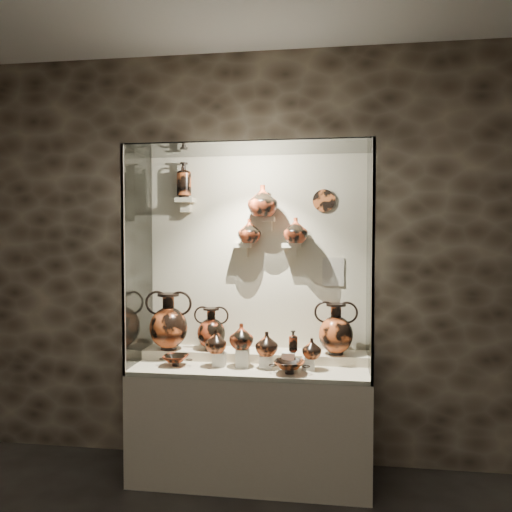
{
  "coord_description": "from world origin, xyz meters",
  "views": [
    {
      "loc": [
        0.54,
        -1.37,
        1.77
      ],
      "look_at": [
        0.03,
        2.22,
        1.63
      ],
      "focal_mm": 35.0,
      "sensor_mm": 36.0,
      "label": 1
    }
  ],
  "objects_px": {
    "jug_c": "(267,344)",
    "ovoid_vase_b": "(263,201)",
    "amphora_mid": "(211,329)",
    "jug_a": "(216,342)",
    "amphora_right": "(336,329)",
    "jug_e": "(312,348)",
    "kylix_left": "(176,359)",
    "ovoid_vase_c": "(296,230)",
    "kylix_right": "(289,366)",
    "ovoid_vase_a": "(249,231)",
    "lekythos_tall": "(184,178)",
    "jug_b": "(241,336)",
    "lekythos_small": "(293,340)",
    "amphora_left": "(169,321)"
  },
  "relations": [
    {
      "from": "ovoid_vase_b",
      "to": "lekythos_tall",
      "type": "bearing_deg",
      "value": 168.59
    },
    {
      "from": "kylix_right",
      "to": "ovoid_vase_a",
      "type": "bearing_deg",
      "value": 135.79
    },
    {
      "from": "jug_a",
      "to": "ovoid_vase_b",
      "type": "relative_size",
      "value": 0.69
    },
    {
      "from": "amphora_right",
      "to": "jug_e",
      "type": "height_order",
      "value": "amphora_right"
    },
    {
      "from": "lekythos_tall",
      "to": "amphora_mid",
      "type": "bearing_deg",
      "value": -0.28
    },
    {
      "from": "kylix_right",
      "to": "ovoid_vase_a",
      "type": "height_order",
      "value": "ovoid_vase_a"
    },
    {
      "from": "kylix_left",
      "to": "ovoid_vase_b",
      "type": "distance_m",
      "value": 1.33
    },
    {
      "from": "kylix_right",
      "to": "ovoid_vase_b",
      "type": "height_order",
      "value": "ovoid_vase_b"
    },
    {
      "from": "amphora_mid",
      "to": "jug_a",
      "type": "bearing_deg",
      "value": -66.34
    },
    {
      "from": "lekythos_tall",
      "to": "jug_e",
      "type": "bearing_deg",
      "value": 0.25
    },
    {
      "from": "kylix_left",
      "to": "ovoid_vase_c",
      "type": "relative_size",
      "value": 1.23
    },
    {
      "from": "lekythos_tall",
      "to": "kylix_right",
      "type": "bearing_deg",
      "value": -9.22
    },
    {
      "from": "jug_e",
      "to": "ovoid_vase_b",
      "type": "bearing_deg",
      "value": 141.16
    },
    {
      "from": "kylix_left",
      "to": "ovoid_vase_a",
      "type": "relative_size",
      "value": 1.29
    },
    {
      "from": "amphora_right",
      "to": "kylix_left",
      "type": "distance_m",
      "value": 1.19
    },
    {
      "from": "amphora_right",
      "to": "jug_c",
      "type": "relative_size",
      "value": 2.23
    },
    {
      "from": "kylix_right",
      "to": "amphora_left",
      "type": "bearing_deg",
      "value": 167.2
    },
    {
      "from": "ovoid_vase_a",
      "to": "jug_a",
      "type": "bearing_deg",
      "value": -150.25
    },
    {
      "from": "ovoid_vase_a",
      "to": "lekythos_tall",
      "type": "bearing_deg",
      "value": 154.13
    },
    {
      "from": "jug_e",
      "to": "amphora_mid",
      "type": "bearing_deg",
      "value": 157.15
    },
    {
      "from": "kylix_right",
      "to": "amphora_mid",
      "type": "bearing_deg",
      "value": 155.92
    },
    {
      "from": "jug_b",
      "to": "ovoid_vase_a",
      "type": "height_order",
      "value": "ovoid_vase_a"
    },
    {
      "from": "amphora_mid",
      "to": "jug_c",
      "type": "xyz_separation_m",
      "value": [
        0.45,
        -0.22,
        -0.06
      ]
    },
    {
      "from": "jug_a",
      "to": "jug_c",
      "type": "bearing_deg",
      "value": -0.13
    },
    {
      "from": "jug_a",
      "to": "jug_b",
      "type": "height_order",
      "value": "jug_b"
    },
    {
      "from": "amphora_mid",
      "to": "jug_b",
      "type": "distance_m",
      "value": 0.34
    },
    {
      "from": "jug_c",
      "to": "ovoid_vase_b",
      "type": "bearing_deg",
      "value": 96.97
    },
    {
      "from": "jug_a",
      "to": "jug_e",
      "type": "distance_m",
      "value": 0.69
    },
    {
      "from": "amphora_mid",
      "to": "jug_c",
      "type": "bearing_deg",
      "value": -22.76
    },
    {
      "from": "amphora_left",
      "to": "ovoid_vase_c",
      "type": "relative_size",
      "value": 2.28
    },
    {
      "from": "jug_c",
      "to": "ovoid_vase_c",
      "type": "xyz_separation_m",
      "value": [
        0.19,
        0.25,
        0.81
      ]
    },
    {
      "from": "amphora_left",
      "to": "lekythos_tall",
      "type": "bearing_deg",
      "value": 64.19
    },
    {
      "from": "amphora_mid",
      "to": "lekythos_small",
      "type": "height_order",
      "value": "amphora_mid"
    },
    {
      "from": "jug_a",
      "to": "kylix_left",
      "type": "distance_m",
      "value": 0.32
    },
    {
      "from": "jug_a",
      "to": "kylix_right",
      "type": "relative_size",
      "value": 0.6
    },
    {
      "from": "amphora_left",
      "to": "ovoid_vase_c",
      "type": "bearing_deg",
      "value": 19.34
    },
    {
      "from": "jug_c",
      "to": "kylix_right",
      "type": "height_order",
      "value": "jug_c"
    },
    {
      "from": "amphora_mid",
      "to": "kylix_left",
      "type": "xyz_separation_m",
      "value": [
        -0.21,
        -0.25,
        -0.18
      ]
    },
    {
      "from": "amphora_mid",
      "to": "ovoid_vase_b",
      "type": "distance_m",
      "value": 1.05
    },
    {
      "from": "jug_c",
      "to": "lekythos_small",
      "type": "bearing_deg",
      "value": -6.81
    },
    {
      "from": "jug_a",
      "to": "jug_b",
      "type": "relative_size",
      "value": 0.89
    },
    {
      "from": "jug_a",
      "to": "ovoid_vase_b",
      "type": "distance_m",
      "value": 1.1
    },
    {
      "from": "amphora_right",
      "to": "ovoid_vase_b",
      "type": "height_order",
      "value": "ovoid_vase_b"
    },
    {
      "from": "kylix_right",
      "to": "jug_e",
      "type": "bearing_deg",
      "value": 43.08
    },
    {
      "from": "amphora_mid",
      "to": "ovoid_vase_c",
      "type": "relative_size",
      "value": 1.69
    },
    {
      "from": "amphora_right",
      "to": "kylix_right",
      "type": "xyz_separation_m",
      "value": [
        -0.32,
        -0.31,
        -0.21
      ]
    },
    {
      "from": "amphora_mid",
      "to": "lekythos_small",
      "type": "xyz_separation_m",
      "value": [
        0.64,
        -0.21,
        -0.03
      ]
    },
    {
      "from": "lekythos_tall",
      "to": "kylix_left",
      "type": "bearing_deg",
      "value": -69.85
    },
    {
      "from": "kylix_left",
      "to": "ovoid_vase_c",
      "type": "distance_m",
      "value": 1.29
    },
    {
      "from": "lekythos_small",
      "to": "lekythos_tall",
      "type": "distance_m",
      "value": 1.5
    }
  ]
}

